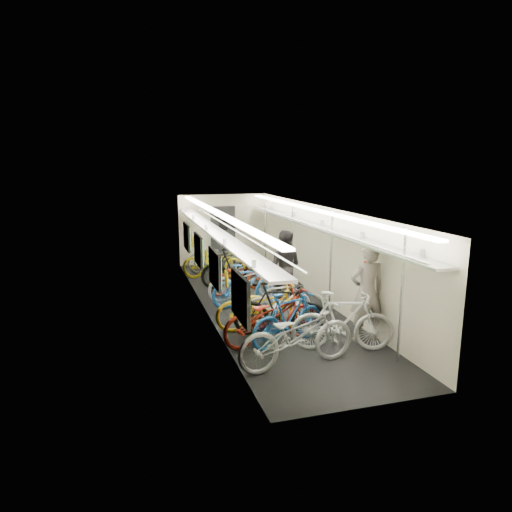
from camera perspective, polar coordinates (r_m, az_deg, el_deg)
train_car_shell at (r=11.55m, az=-1.52°, el=2.59°), size 10.00×10.00×10.00m
bicycle_0 at (r=7.94m, az=5.16°, el=-9.81°), size 2.27×1.05×1.15m
bicycle_1 at (r=8.85m, az=4.14°, el=-7.77°), size 1.85×1.10×1.07m
bicycle_2 at (r=8.91m, az=1.95°, el=-7.56°), size 2.18×1.13×1.09m
bicycle_3 at (r=9.26m, az=3.01°, el=-6.65°), size 1.97×1.10×1.14m
bicycle_4 at (r=9.58m, az=0.91°, el=-6.26°), size 2.07×0.88×1.06m
bicycle_5 at (r=10.14m, az=2.88°, el=-5.59°), size 1.60×0.57×0.94m
bicycle_6 at (r=11.61m, az=-1.24°, el=-3.10°), size 1.99×0.73×1.04m
bicycle_7 at (r=11.10m, az=-1.08°, el=-3.68°), size 1.84×0.65×1.08m
bicycle_8 at (r=12.34m, az=-2.21°, el=-2.44°), size 1.91×1.14×0.95m
bicycle_9 at (r=12.74m, az=-2.59°, el=-1.47°), size 1.97×0.66×1.17m
bicycle_10 at (r=13.84m, az=-5.26°, el=-0.77°), size 2.06×1.35×1.02m
bicycle_11 at (r=8.70m, az=10.78°, el=-8.03°), size 1.99×1.08×1.15m
bicycle_12 at (r=14.45m, az=-4.49°, el=-0.09°), size 2.16×1.05×1.08m
bicycle_14 at (r=14.83m, az=-4.43°, el=-0.12°), size 1.83×0.95×0.91m
passenger_near at (r=9.15m, az=13.68°, el=-4.47°), size 0.72×0.48×1.97m
passenger_mid at (r=11.40m, az=3.50°, el=-1.34°), size 1.13×1.07×1.84m
backpack at (r=9.80m, az=14.09°, el=-1.65°), size 0.29×0.22×0.38m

